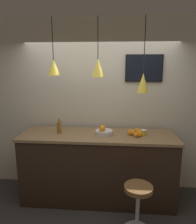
# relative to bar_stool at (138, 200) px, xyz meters

# --- Properties ---
(back_wall) EXTENTS (8.00, 0.06, 2.90)m
(back_wall) POSITION_rel_bar_stool_xyz_m (-0.57, 1.16, 0.99)
(back_wall) COLOR beige
(back_wall) RESTS_ON ground_plane
(service_counter) EXTENTS (2.39, 0.72, 1.10)m
(service_counter) POSITION_rel_bar_stool_xyz_m (-0.57, 0.69, 0.09)
(service_counter) COLOR black
(service_counter) RESTS_ON ground_plane
(bar_stool) EXTENTS (0.37, 0.37, 0.66)m
(bar_stool) POSITION_rel_bar_stool_xyz_m (0.00, 0.00, 0.00)
(bar_stool) COLOR #B7B7BC
(bar_stool) RESTS_ON ground_plane
(fruit_bowl) EXTENTS (0.26, 0.26, 0.15)m
(fruit_bowl) POSITION_rel_bar_stool_xyz_m (-0.48, 0.69, 0.69)
(fruit_bowl) COLOR beige
(fruit_bowl) RESTS_ON service_counter
(orange_pile) EXTENTS (0.23, 0.26, 0.09)m
(orange_pile) POSITION_rel_bar_stool_xyz_m (0.00, 0.69, 0.68)
(orange_pile) COLOR orange
(orange_pile) RESTS_ON service_counter
(juice_bottle) EXTENTS (0.07, 0.07, 0.23)m
(juice_bottle) POSITION_rel_bar_stool_xyz_m (-1.17, 0.69, 0.74)
(juice_bottle) COLOR olive
(juice_bottle) RESTS_ON service_counter
(spread_jar) EXTENTS (0.08, 0.08, 0.09)m
(spread_jar) POSITION_rel_bar_stool_xyz_m (0.12, 0.69, 0.68)
(spread_jar) COLOR gold
(spread_jar) RESTS_ON service_counter
(pendant_lamp_left) EXTENTS (0.19, 0.19, 0.81)m
(pendant_lamp_left) POSITION_rel_bar_stool_xyz_m (-1.22, 0.68, 1.65)
(pendant_lamp_left) COLOR black
(pendant_lamp_middle) EXTENTS (0.18, 0.18, 0.83)m
(pendant_lamp_middle) POSITION_rel_bar_stool_xyz_m (-0.57, 0.68, 1.64)
(pendant_lamp_middle) COLOR black
(pendant_lamp_right) EXTENTS (0.17, 0.17, 1.05)m
(pendant_lamp_right) POSITION_rel_bar_stool_xyz_m (0.08, 0.68, 1.43)
(pendant_lamp_right) COLOR black
(mounted_tv) EXTENTS (0.59, 0.04, 0.43)m
(mounted_tv) POSITION_rel_bar_stool_xyz_m (0.14, 1.11, 1.63)
(mounted_tv) COLOR black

